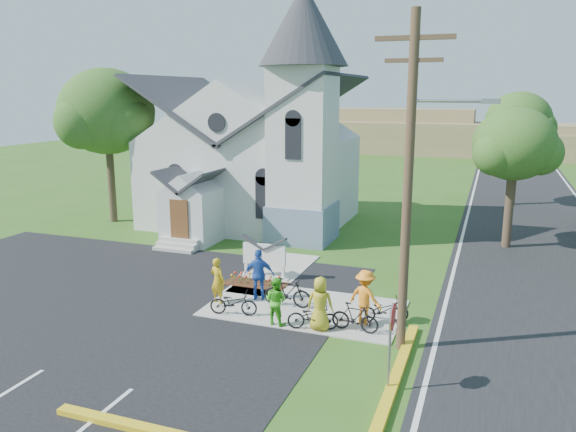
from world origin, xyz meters
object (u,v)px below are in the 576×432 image
at_px(cyclist_2, 259,274).
at_px(cyclist_3, 365,297).
at_px(cyclist_4, 320,304).
at_px(bike_3, 355,317).
at_px(utility_pole, 411,175).
at_px(stop_sign, 392,328).
at_px(cyclist_1, 276,301).
at_px(cyclist_0, 218,280).
at_px(bike_2, 313,316).
at_px(bike_1, 287,293).
at_px(bike_4, 384,310).
at_px(church_sign, 264,255).
at_px(bike_0, 233,303).

xyz_separation_m(cyclist_2, cyclist_3, (4.26, -0.90, -0.03)).
bearing_deg(cyclist_4, bike_3, -171.01).
height_order(cyclist_2, cyclist_3, cyclist_2).
height_order(utility_pole, stop_sign, utility_pole).
xyz_separation_m(stop_sign, cyclist_1, (-4.39, 3.00, -0.91)).
bearing_deg(cyclist_0, stop_sign, 165.31).
distance_m(utility_pole, cyclist_0, 8.48).
height_order(utility_pole, bike_2, utility_pole).
bearing_deg(cyclist_1, cyclist_2, -42.75).
bearing_deg(bike_3, cyclist_3, -7.15).
xyz_separation_m(utility_pole, bike_1, (-4.49, 1.89, -4.81)).
bearing_deg(cyclist_0, cyclist_4, -178.45).
bearing_deg(stop_sign, bike_3, 117.57).
distance_m(utility_pole, bike_4, 5.25).
bearing_deg(stop_sign, bike_1, 134.79).
xyz_separation_m(church_sign, stop_sign, (6.63, -7.40, 0.75)).
xyz_separation_m(cyclist_0, cyclist_4, (4.28, -1.03, 0.04)).
relative_size(cyclist_1, bike_4, 0.95).
relative_size(cyclist_1, cyclist_4, 0.90).
xyz_separation_m(cyclist_0, cyclist_1, (2.74, -1.09, -0.05)).
relative_size(cyclist_3, bike_3, 1.17).
bearing_deg(bike_0, cyclist_3, -90.33).
bearing_deg(cyclist_3, bike_0, 31.29).
relative_size(cyclist_4, bike_4, 1.05).
bearing_deg(bike_2, cyclist_4, -93.12).
relative_size(bike_1, cyclist_3, 0.95).
relative_size(cyclist_2, cyclist_3, 1.03).
bearing_deg(bike_3, church_sign, 54.79).
height_order(church_sign, bike_1, church_sign).
bearing_deg(cyclist_0, utility_pole, -175.99).
height_order(church_sign, cyclist_2, cyclist_2).
bearing_deg(bike_2, cyclist_1, 74.05).
distance_m(bike_1, bike_4, 3.59).
relative_size(bike_0, cyclist_1, 1.04).
height_order(utility_pole, cyclist_4, utility_pole).
bearing_deg(bike_4, cyclist_1, 89.13).
bearing_deg(church_sign, stop_sign, -48.12).
distance_m(bike_3, bike_4, 1.28).
height_order(bike_0, cyclist_4, cyclist_4).
relative_size(church_sign, cyclist_1, 1.34).
height_order(cyclist_0, bike_3, cyclist_0).
bearing_deg(cyclist_1, stop_sign, 156.61).
bearing_deg(bike_0, bike_3, -99.74).
relative_size(cyclist_0, cyclist_2, 0.89).
distance_m(stop_sign, bike_4, 4.63).
bearing_deg(bike_0, stop_sign, -128.90).
relative_size(cyclist_1, bike_1, 0.92).
bearing_deg(cyclist_1, church_sign, -52.04).
xyz_separation_m(bike_0, cyclist_3, (4.50, 0.85, 0.49)).
relative_size(cyclist_0, cyclist_3, 0.92).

